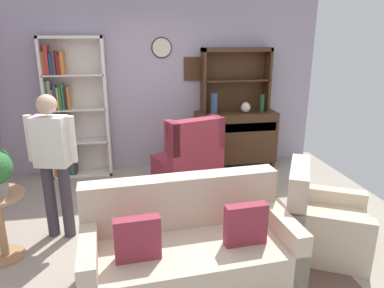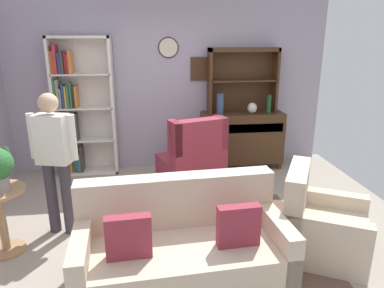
# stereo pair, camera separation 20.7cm
# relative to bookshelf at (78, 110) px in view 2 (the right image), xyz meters

# --- Properties ---
(ground_plane) EXTENTS (5.40, 4.60, 0.02)m
(ground_plane) POSITION_rel_bookshelf_xyz_m (1.42, -1.94, -1.02)
(ground_plane) COLOR #9E9384
(wall_back) EXTENTS (5.00, 0.09, 2.80)m
(wall_back) POSITION_rel_bookshelf_xyz_m (1.42, 0.19, 0.39)
(wall_back) COLOR #A399AD
(wall_back) RESTS_ON ground_plane
(area_rug) EXTENTS (2.30, 2.09, 0.01)m
(area_rug) POSITION_rel_bookshelf_xyz_m (1.62, -2.24, -1.01)
(area_rug) COLOR brown
(area_rug) RESTS_ON ground_plane
(bookshelf) EXTENTS (0.90, 0.30, 2.10)m
(bookshelf) POSITION_rel_bookshelf_xyz_m (0.00, 0.00, 0.00)
(bookshelf) COLOR silver
(bookshelf) RESTS_ON ground_plane
(sideboard) EXTENTS (1.30, 0.45, 0.92)m
(sideboard) POSITION_rel_bookshelf_xyz_m (2.55, -0.08, -0.50)
(sideboard) COLOR #422816
(sideboard) RESTS_ON ground_plane
(sideboard_hutch) EXTENTS (1.10, 0.26, 1.00)m
(sideboard_hutch) POSITION_rel_bookshelf_xyz_m (2.55, 0.03, 0.55)
(sideboard_hutch) COLOR #422816
(sideboard_hutch) RESTS_ON sideboard
(vase_tall) EXTENTS (0.11, 0.11, 0.33)m
(vase_tall) POSITION_rel_bookshelf_xyz_m (2.16, -0.16, 0.07)
(vase_tall) COLOR #33476B
(vase_tall) RESTS_ON sideboard
(vase_round) EXTENTS (0.15, 0.15, 0.17)m
(vase_round) POSITION_rel_bookshelf_xyz_m (2.68, -0.15, -0.01)
(vase_round) COLOR beige
(vase_round) RESTS_ON sideboard
(bottle_wine) EXTENTS (0.07, 0.07, 0.29)m
(bottle_wine) POSITION_rel_bookshelf_xyz_m (2.94, -0.17, 0.05)
(bottle_wine) COLOR #194223
(bottle_wine) RESTS_ON sideboard
(couch_floral) EXTENTS (1.85, 0.96, 0.90)m
(couch_floral) POSITION_rel_bookshelf_xyz_m (1.30, -2.79, -0.70)
(couch_floral) COLOR beige
(couch_floral) RESTS_ON ground_plane
(armchair_floral) EXTENTS (1.04, 1.03, 0.88)m
(armchair_floral) POSITION_rel_bookshelf_xyz_m (2.70, -2.55, -0.72)
(armchair_floral) COLOR beige
(armchair_floral) RESTS_ON ground_plane
(wingback_chair) EXTENTS (0.99, 1.00, 1.05)m
(wingback_chair) POSITION_rel_bookshelf_xyz_m (1.65, -0.81, -0.63)
(wingback_chair) COLOR maroon
(wingback_chair) RESTS_ON ground_plane
(plant_stand) EXTENTS (0.52, 0.52, 0.69)m
(plant_stand) POSITION_rel_bookshelf_xyz_m (-0.43, -2.13, -0.59)
(plant_stand) COLOR #A87F56
(plant_stand) RESTS_ON ground_plane
(person_reading) EXTENTS (0.52, 0.28, 1.56)m
(person_reading) POSITION_rel_bookshelf_xyz_m (0.06, -1.80, -0.11)
(person_reading) COLOR #38333D
(person_reading) RESTS_ON ground_plane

